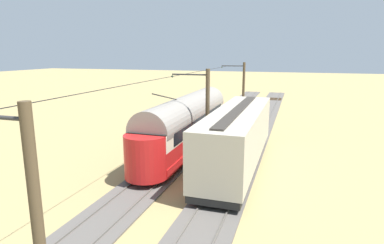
# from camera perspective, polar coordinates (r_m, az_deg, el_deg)

# --- Properties ---
(ground_plane) EXTENTS (220.00, 220.00, 0.00)m
(ground_plane) POSITION_cam_1_polar(r_m,az_deg,el_deg) (25.80, 4.14, -5.04)
(ground_plane) COLOR #9E8956
(track_streetcar_siding) EXTENTS (2.80, 80.00, 0.18)m
(track_streetcar_siding) POSITION_cam_1_polar(r_m,az_deg,el_deg) (25.67, 9.27, -5.14)
(track_streetcar_siding) COLOR #56514C
(track_streetcar_siding) RESTS_ON ground
(track_adjacent_siding) EXTENTS (2.80, 80.00, 0.18)m
(track_adjacent_siding) POSITION_cam_1_polar(r_m,az_deg,el_deg) (26.67, -0.47, -4.32)
(track_adjacent_siding) COLOR #56514C
(track_adjacent_siding) RESTS_ON ground
(vintage_streetcar) EXTENTS (2.65, 17.28, 5.06)m
(vintage_streetcar) POSITION_cam_1_polar(r_m,az_deg,el_deg) (25.57, -0.90, 0.07)
(vintage_streetcar) COLOR red
(vintage_streetcar) RESTS_ON ground
(boxcar_adjacent) EXTENTS (2.96, 13.48, 3.85)m
(boxcar_adjacent) POSITION_cam_1_polar(r_m,az_deg,el_deg) (21.65, 7.99, -2.52)
(boxcar_adjacent) COLOR #B2A893
(boxcar_adjacent) RESTS_ON ground
(catenary_pole_foreground) EXTENTS (2.70, 0.28, 6.54)m
(catenary_pole_foreground) POSITION_cam_1_polar(r_m,az_deg,el_deg) (36.52, 8.87, 5.39)
(catenary_pole_foreground) COLOR #4C3D28
(catenary_pole_foreground) RESTS_ON ground
(catenary_pole_mid_near) EXTENTS (2.70, 0.28, 6.54)m
(catenary_pole_mid_near) POSITION_cam_1_polar(r_m,az_deg,el_deg) (21.81, 2.53, 1.09)
(catenary_pole_mid_near) COLOR #4C3D28
(catenary_pole_mid_near) RESTS_ON ground
(catenary_pole_mid_far) EXTENTS (2.70, 0.28, 6.54)m
(catenary_pole_mid_far) POSITION_cam_1_polar(r_m,az_deg,el_deg) (8.89, -25.65, -17.01)
(catenary_pole_mid_far) COLOR #4C3D28
(catenary_pole_mid_far) RESTS_ON ground
(overhead_wire_run) EXTENTS (2.50, 49.53, 0.18)m
(overhead_wire_run) POSITION_cam_1_polar(r_m,az_deg,el_deg) (16.01, -12.32, 6.16)
(overhead_wire_run) COLOR black
(overhead_wire_run) RESTS_ON ground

